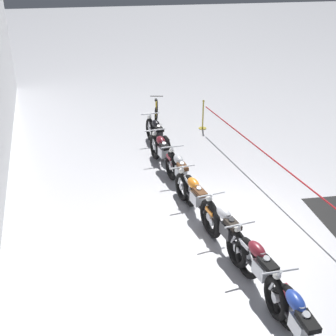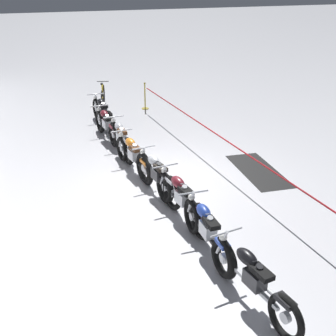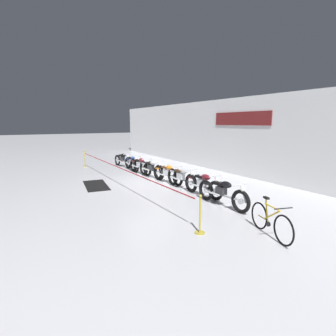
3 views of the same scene
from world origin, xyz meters
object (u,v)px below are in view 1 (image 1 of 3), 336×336
motorcycle_orange_4 (196,199)px  motorcycle_silver_5 (180,174)px  motorcycle_maroon_6 (163,153)px  stanchion_mid_left (203,119)px  motorcycle_blue_1 (299,326)px  motorcycle_maroon_2 (260,271)px  bicycle (156,113)px  motorcycle_black_7 (158,136)px  motorcycle_silver_3 (227,232)px

motorcycle_orange_4 → motorcycle_silver_5: size_ratio=1.05×
motorcycle_maroon_6 → stanchion_mid_left: bearing=-39.3°
motorcycle_blue_1 → motorcycle_maroon_6: (6.69, 0.16, 0.00)m
motorcycle_maroon_2 → bicycle: 9.28m
motorcycle_maroon_2 → motorcycle_black_7: size_ratio=0.98×
motorcycle_maroon_2 → motorcycle_silver_3: motorcycle_silver_3 is taller
motorcycle_maroon_6 → motorcycle_black_7: size_ratio=0.89×
motorcycle_silver_3 → motorcycle_blue_1: bearing=-179.6°
motorcycle_maroon_6 → bicycle: 3.94m
motorcycle_maroon_2 → motorcycle_silver_3: 1.25m
motorcycle_blue_1 → stanchion_mid_left: (9.47, -2.12, -0.11)m
bicycle → motorcycle_orange_4: bearing=172.7°
motorcycle_black_7 → stanchion_mid_left: bearing=-55.5°
motorcycle_orange_4 → motorcycle_black_7: (4.07, -0.21, 0.02)m
motorcycle_silver_5 → stanchion_mid_left: size_ratio=2.16×
motorcycle_orange_4 → motorcycle_black_7: size_ratio=0.97×
motorcycle_silver_3 → bicycle: (8.01, -0.72, -0.09)m
motorcycle_silver_3 → stanchion_mid_left: size_ratio=2.20×
motorcycle_orange_4 → motorcycle_maroon_6: 2.70m
motorcycle_black_7 → motorcycle_silver_3: bearing=179.1°
motorcycle_maroon_6 → motorcycle_silver_3: bearing=-178.1°
motorcycle_maroon_2 → stanchion_mid_left: bearing=-14.2°
motorcycle_silver_3 → stanchion_mid_left: stanchion_mid_left is taller
motorcycle_maroon_2 → stanchion_mid_left: 8.45m
motorcycle_black_7 → bicycle: (2.48, -0.63, -0.08)m
motorcycle_maroon_2 → motorcycle_orange_4: motorcycle_maroon_2 is taller
motorcycle_maroon_6 → motorcycle_black_7: bearing=-9.2°
motorcycle_blue_1 → motorcycle_orange_4: size_ratio=0.91×
motorcycle_orange_4 → stanchion_mid_left: bearing=-22.4°
stanchion_mid_left → motorcycle_silver_5: bearing=152.2°
bicycle → motorcycle_maroon_2: bearing=176.0°
motorcycle_silver_5 → motorcycle_black_7: bearing=-3.4°
motorcycle_silver_3 → stanchion_mid_left: (6.94, -2.14, -0.13)m
motorcycle_silver_5 → bicycle: bicycle is taller
motorcycle_maroon_2 → motorcycle_maroon_6: 5.41m
motorcycle_maroon_2 → bicycle: (9.25, -0.64, -0.07)m
bicycle → motorcycle_blue_1: bearing=176.2°
motorcycle_blue_1 → motorcycle_silver_5: bearing=1.1°
motorcycle_maroon_6 → bicycle: (3.85, -0.85, -0.07)m
motorcycle_maroon_6 → motorcycle_blue_1: bearing=-178.7°
motorcycle_black_7 → motorcycle_maroon_6: bearing=170.8°
motorcycle_orange_4 → motorcycle_black_7: bearing=-2.9°
motorcycle_blue_1 → motorcycle_maroon_6: motorcycle_maroon_6 is taller
motorcycle_orange_4 → motorcycle_black_7: 4.08m
motorcycle_orange_4 → motorcycle_silver_5: bearing=-1.7°
motorcycle_black_7 → stanchion_mid_left: 2.50m
motorcycle_silver_3 → bicycle: size_ratio=1.37×
motorcycle_orange_4 → motorcycle_maroon_6: size_ratio=1.09×
motorcycle_silver_5 → motorcycle_maroon_6: size_ratio=1.03×
motorcycle_black_7 → motorcycle_silver_5: bearing=176.6°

